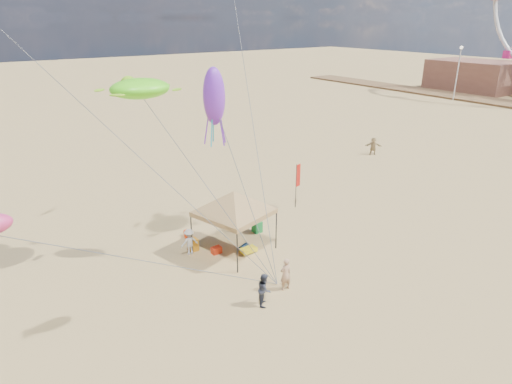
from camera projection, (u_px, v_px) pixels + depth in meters
ground at (291, 286)px, 21.84m from camera, size 280.00×280.00×0.00m
canopy_tent at (234, 194)px, 23.94m from camera, size 6.48×6.48×4.15m
feather_flag at (298, 178)px, 30.30m from camera, size 0.47×0.15×3.13m
cooler_red at (216, 250)px, 24.83m from camera, size 0.54×0.38×0.38m
cooler_blue at (242, 217)px, 28.97m from camera, size 0.54×0.38×0.38m
bag_navy at (244, 247)px, 25.16m from camera, size 0.69×0.54×0.36m
bag_orange at (187, 234)px, 26.71m from camera, size 0.54×0.69×0.36m
chair_green at (257, 227)px, 27.23m from camera, size 0.50×0.50×0.70m
chair_yellow at (193, 245)px, 25.10m from camera, size 0.50×0.50×0.70m
crate_grey at (253, 248)px, 25.18m from camera, size 0.34×0.30×0.28m
beach_cart at (249, 250)px, 24.84m from camera, size 0.90×0.50×0.24m
person_near_a at (286, 274)px, 21.30m from camera, size 0.63×0.43×1.68m
person_near_b at (264, 289)px, 20.20m from camera, size 0.94×0.97×1.58m
person_near_c at (189, 242)px, 24.54m from camera, size 1.03×0.65×1.52m
person_far_c at (373, 146)px, 42.53m from camera, size 1.50×1.47×1.72m
building_north at (474, 76)px, 79.80m from camera, size 10.00×14.00×5.20m
lamp_north at (459, 64)px, 69.23m from camera, size 0.50×0.50×8.25m
turtle_kite at (140, 89)px, 21.20m from camera, size 3.21×2.73×0.97m
squid_kite at (214, 96)px, 21.91m from camera, size 1.24×1.24×2.86m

